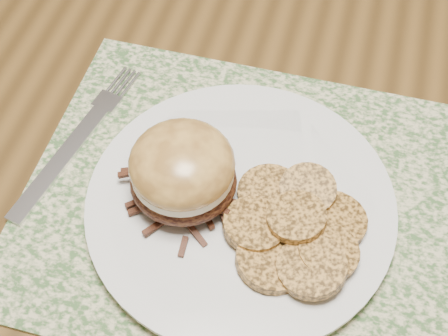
{
  "coord_description": "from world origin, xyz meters",
  "views": [
    {
      "loc": [
        -0.07,
        -0.53,
        1.24
      ],
      "look_at": [
        -0.15,
        -0.23,
        0.79
      ],
      "focal_mm": 50.0,
      "sensor_mm": 36.0,
      "label": 1
    }
  ],
  "objects_px": {
    "dinner_plate": "(241,205)",
    "pork_sandwich": "(183,171)",
    "dining_table": "(394,97)",
    "fork": "(78,139)"
  },
  "relations": [
    {
      "from": "dinner_plate",
      "to": "pork_sandwich",
      "type": "xyz_separation_m",
      "value": [
        -0.05,
        -0.0,
        0.04
      ]
    },
    {
      "from": "dinner_plate",
      "to": "pork_sandwich",
      "type": "relative_size",
      "value": 2.3
    },
    {
      "from": "dining_table",
      "to": "fork",
      "type": "relative_size",
      "value": 7.28
    },
    {
      "from": "pork_sandwich",
      "to": "fork",
      "type": "bearing_deg",
      "value": 146.65
    },
    {
      "from": "dining_table",
      "to": "dinner_plate",
      "type": "bearing_deg",
      "value": -117.77
    },
    {
      "from": "dinner_plate",
      "to": "fork",
      "type": "relative_size",
      "value": 1.26
    },
    {
      "from": "dinner_plate",
      "to": "pork_sandwich",
      "type": "bearing_deg",
      "value": -174.58
    },
    {
      "from": "fork",
      "to": "pork_sandwich",
      "type": "bearing_deg",
      "value": -7.15
    },
    {
      "from": "dinner_plate",
      "to": "pork_sandwich",
      "type": "distance_m",
      "value": 0.07
    },
    {
      "from": "dining_table",
      "to": "dinner_plate",
      "type": "xyz_separation_m",
      "value": [
        -0.13,
        -0.25,
        0.09
      ]
    }
  ]
}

